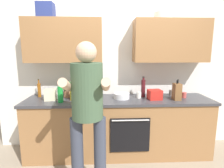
% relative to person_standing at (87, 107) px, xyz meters
% --- Properties ---
extents(ground_plane, '(12.00, 12.00, 0.00)m').
position_rel_person_standing_xyz_m(ground_plane, '(0.41, 0.78, -1.02)').
color(ground_plane, gray).
extents(back_wall_unit, '(4.00, 0.38, 2.50)m').
position_rel_person_standing_xyz_m(back_wall_unit, '(0.40, 1.05, 0.47)').
color(back_wall_unit, silver).
rests_on(back_wall_unit, ground).
extents(counter, '(2.84, 0.67, 0.90)m').
position_rel_person_standing_xyz_m(counter, '(0.41, 0.78, -0.57)').
color(counter, olive).
rests_on(counter, ground).
extents(person_standing, '(0.49, 0.45, 1.72)m').
position_rel_person_standing_xyz_m(person_standing, '(0.00, 0.00, 0.00)').
color(person_standing, '#383D4C').
rests_on(person_standing, ground).
extents(bottle_syrup, '(0.05, 0.05, 0.29)m').
position_rel_person_standing_xyz_m(bottle_syrup, '(-0.84, 0.95, -0.01)').
color(bottle_syrup, '#8C4C14').
rests_on(bottle_syrup, counter).
extents(bottle_hotsauce, '(0.05, 0.05, 0.27)m').
position_rel_person_standing_xyz_m(bottle_hotsauce, '(0.02, 0.93, -0.02)').
color(bottle_hotsauce, red).
rests_on(bottle_hotsauce, counter).
extents(bottle_wine, '(0.07, 0.07, 0.33)m').
position_rel_person_standing_xyz_m(bottle_wine, '(0.80, 0.88, 0.02)').
color(bottle_wine, '#471419').
rests_on(bottle_wine, counter).
extents(bottle_soda, '(0.08, 0.08, 0.30)m').
position_rel_person_standing_xyz_m(bottle_soda, '(-0.44, 0.63, 0.00)').
color(bottle_soda, '#198C33').
rests_on(bottle_soda, counter).
extents(bottle_oil, '(0.07, 0.07, 0.26)m').
position_rel_person_standing_xyz_m(bottle_oil, '(-0.29, 0.73, -0.01)').
color(bottle_oil, olive).
rests_on(bottle_oil, counter).
extents(cup_coffee, '(0.07, 0.07, 0.10)m').
position_rel_person_standing_xyz_m(cup_coffee, '(0.72, 0.81, -0.07)').
color(cup_coffee, white).
rests_on(cup_coffee, counter).
extents(cup_ceramic, '(0.07, 0.07, 0.09)m').
position_rel_person_standing_xyz_m(cup_ceramic, '(1.43, 0.80, -0.08)').
color(cup_ceramic, '#BF4C47').
rests_on(cup_ceramic, counter).
extents(cup_stoneware, '(0.08, 0.08, 0.09)m').
position_rel_person_standing_xyz_m(cup_stoneware, '(1.30, 0.96, -0.08)').
color(cup_stoneware, slate).
rests_on(cup_stoneware, counter).
extents(mixing_bowl, '(0.24, 0.24, 0.08)m').
position_rel_person_standing_xyz_m(mixing_bowl, '(0.45, 0.79, -0.08)').
color(mixing_bowl, silver).
rests_on(mixing_bowl, counter).
extents(knife_block, '(0.10, 0.14, 0.31)m').
position_rel_person_standing_xyz_m(knife_block, '(1.27, 0.69, 0.00)').
color(knife_block, brown).
rests_on(knife_block, counter).
extents(potted_herb, '(0.16, 0.16, 0.26)m').
position_rel_person_standing_xyz_m(potted_herb, '(-0.39, 0.92, 0.03)').
color(potted_herb, '#9E6647').
rests_on(potted_herb, counter).
extents(grocery_bag_rice, '(0.19, 0.18, 0.16)m').
position_rel_person_standing_xyz_m(grocery_bag_rice, '(-0.62, 0.76, -0.04)').
color(grocery_bag_rice, beige).
rests_on(grocery_bag_rice, counter).
extents(grocery_bag_crisps, '(0.21, 0.19, 0.15)m').
position_rel_person_standing_xyz_m(grocery_bag_crisps, '(0.95, 0.73, -0.05)').
color(grocery_bag_crisps, red).
rests_on(grocery_bag_crisps, counter).
extents(grocery_bag_bread, '(0.26, 0.17, 0.23)m').
position_rel_person_standing_xyz_m(grocery_bag_bread, '(-0.05, 0.70, -0.01)').
color(grocery_bag_bread, tan).
rests_on(grocery_bag_bread, counter).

